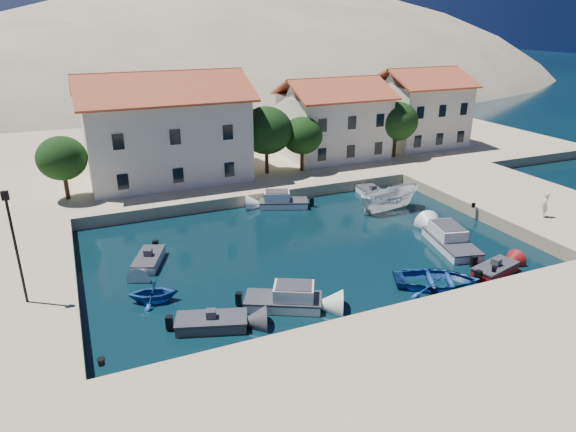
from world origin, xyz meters
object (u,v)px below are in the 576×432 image
object	(u,v)px
rowboat_south	(436,286)
pedestrian	(545,205)
building_right	(420,106)
cabin_cruiser_east	(451,241)
boat_east	(388,210)
building_mid	(333,117)
building_left	(165,125)
cabin_cruiser_south	(283,300)
lamppost	(14,237)

from	to	relation	value
rowboat_south	pedestrian	distance (m)	13.85
building_right	cabin_cruiser_east	world-z (taller)	building_right
cabin_cruiser_east	boat_east	bearing A→B (deg)	12.18
pedestrian	building_mid	bearing A→B (deg)	-115.77
cabin_cruiser_east	boat_east	world-z (taller)	cabin_cruiser_east
building_mid	building_right	size ratio (longest dim) A/B	1.11
cabin_cruiser_east	pedestrian	xyz separation A→B (m)	(8.62, -0.00, 1.48)
building_left	boat_east	bearing A→B (deg)	-41.14
building_mid	boat_east	world-z (taller)	building_mid
building_left	cabin_cruiser_south	size ratio (longest dim) A/B	3.17
building_left	cabin_cruiser_south	xyz separation A→B (m)	(1.49, -24.40, -5.46)
boat_east	lamppost	bearing A→B (deg)	99.13
cabin_cruiser_south	boat_east	xyz separation A→B (m)	(14.15, 10.74, -0.48)
building_mid	lamppost	world-z (taller)	building_mid
building_left	cabin_cruiser_south	distance (m)	25.05
cabin_cruiser_south	building_right	bearing A→B (deg)	70.38
rowboat_south	cabin_cruiser_east	world-z (taller)	cabin_cruiser_east
building_left	cabin_cruiser_east	world-z (taller)	building_left
building_right	cabin_cruiser_south	world-z (taller)	building_right
building_mid	building_right	world-z (taller)	building_right
building_mid	lamppost	size ratio (longest dim) A/B	1.69
building_left	building_right	xyz separation A→B (m)	(30.00, 2.00, -0.46)
cabin_cruiser_south	pedestrian	size ratio (longest dim) A/B	2.41
rowboat_south	lamppost	bearing A→B (deg)	101.99
building_right	boat_east	size ratio (longest dim) A/B	1.65
boat_east	building_right	bearing A→B (deg)	-46.50
building_right	cabin_cruiser_east	bearing A→B (deg)	-121.49
building_right	cabin_cruiser_east	xyz separation A→B (m)	(-14.55, -23.76, -5.00)
building_right	pedestrian	bearing A→B (deg)	-104.03
building_left	lamppost	size ratio (longest dim) A/B	2.36
cabin_cruiser_east	cabin_cruiser_south	bearing A→B (deg)	114.31
cabin_cruiser_south	cabin_cruiser_east	size ratio (longest dim) A/B	0.82
cabin_cruiser_east	building_left	bearing A→B (deg)	48.95
building_right	boat_east	bearing A→B (deg)	-132.50
building_mid	rowboat_south	distance (m)	28.20
cabin_cruiser_east	building_mid	bearing A→B (deg)	7.18
boat_east	rowboat_south	bearing A→B (deg)	154.91
building_mid	cabin_cruiser_south	size ratio (longest dim) A/B	2.27
building_right	building_left	bearing A→B (deg)	-176.19
building_mid	cabin_cruiser_east	bearing A→B (deg)	-96.40
pedestrian	rowboat_south	bearing A→B (deg)	-23.55
rowboat_south	building_left	bearing A→B (deg)	49.50
building_left	rowboat_south	size ratio (longest dim) A/B	2.87
building_right	lamppost	world-z (taller)	building_right
lamppost	rowboat_south	xyz separation A→B (m)	(22.46, -5.80, -4.75)
lamppost	cabin_cruiser_east	distance (m)	27.34
lamppost	cabin_cruiser_south	xyz separation A→B (m)	(12.99, -4.40, -4.28)
lamppost	rowboat_south	distance (m)	23.68
lamppost	cabin_cruiser_east	size ratio (longest dim) A/B	1.10
lamppost	rowboat_south	bearing A→B (deg)	-14.48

